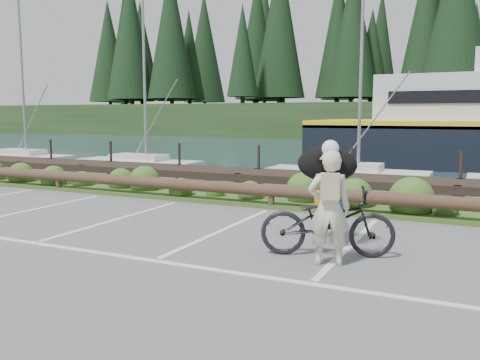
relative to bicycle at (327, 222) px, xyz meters
The scene contains 7 objects.
ground 2.69m from the bicycle, 155.88° to the right, with size 72.00×72.00×0.00m, color #58585A.
harbor_backdrop 77.42m from the bicycle, 91.49° to the left, with size 170.00×160.00×30.00m.
vegetation_strip 4.89m from the bicycle, 119.57° to the left, with size 34.00×1.60×0.10m, color #3D5B21.
log_rail 4.30m from the bicycle, 124.22° to the left, with size 32.00×0.30×0.60m, color #443021, non-canonical shape.
bicycle is the anchor object (origin of this frame).
cyclist 0.60m from the bicycle, 72.19° to the right, with size 0.65×0.43×1.78m, color beige.
dog 1.12m from the bicycle, 107.81° to the left, with size 1.07×0.52×0.62m, color black.
Camera 1 is at (4.59, -6.89, 2.32)m, focal length 38.00 mm.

